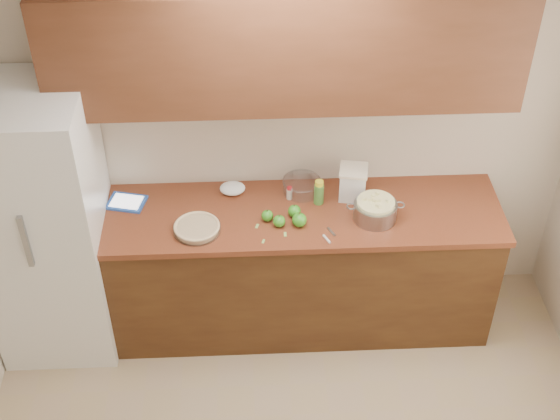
{
  "coord_description": "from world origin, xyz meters",
  "views": [
    {
      "loc": [
        -0.21,
        -2.14,
        3.93
      ],
      "look_at": [
        -0.04,
        1.43,
        0.98
      ],
      "focal_mm": 50.0,
      "sensor_mm": 36.0,
      "label": 1
    }
  ],
  "objects_px": {
    "pie": "(197,228)",
    "tablet": "(127,202)",
    "flour_canister": "(353,182)",
    "colander": "(375,210)"
  },
  "relations": [
    {
      "from": "colander",
      "to": "tablet",
      "type": "xyz_separation_m",
      "value": [
        -1.5,
        0.21,
        -0.05
      ]
    },
    {
      "from": "pie",
      "to": "colander",
      "type": "bearing_deg",
      "value": 3.68
    },
    {
      "from": "pie",
      "to": "flour_canister",
      "type": "bearing_deg",
      "value": 16.79
    },
    {
      "from": "pie",
      "to": "tablet",
      "type": "height_order",
      "value": "pie"
    },
    {
      "from": "pie",
      "to": "colander",
      "type": "xyz_separation_m",
      "value": [
        1.06,
        0.07,
        0.04
      ]
    },
    {
      "from": "tablet",
      "to": "colander",
      "type": "bearing_deg",
      "value": 5.69
    },
    {
      "from": "pie",
      "to": "tablet",
      "type": "bearing_deg",
      "value": 147.67
    },
    {
      "from": "colander",
      "to": "flour_canister",
      "type": "height_order",
      "value": "flour_canister"
    },
    {
      "from": "colander",
      "to": "tablet",
      "type": "relative_size",
      "value": 1.36
    },
    {
      "from": "colander",
      "to": "tablet",
      "type": "height_order",
      "value": "colander"
    }
  ]
}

